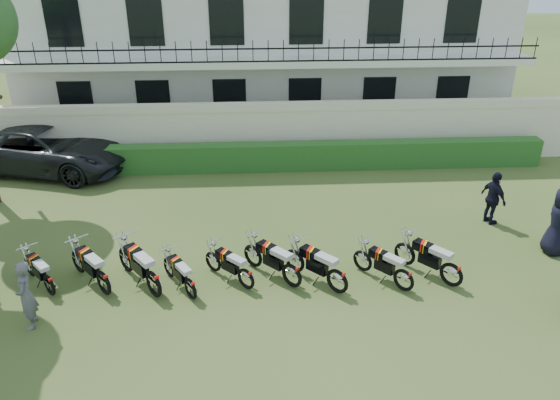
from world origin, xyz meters
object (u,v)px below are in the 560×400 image
at_px(motorcycle_3, 153,278).
at_px(motorcycle_5, 246,274).
at_px(motorcycle_2, 103,277).
at_px(officer_5, 493,198).
at_px(motorcycle_1, 48,280).
at_px(suv, 46,149).
at_px(motorcycle_7, 338,276).
at_px(inspector, 26,295).
at_px(motorcycle_6, 292,270).
at_px(motorcycle_8, 404,275).
at_px(motorcycle_9, 452,269).
at_px(officer_3, 559,222).
at_px(motorcycle_4, 190,284).

xyz_separation_m(motorcycle_3, motorcycle_5, (2.18, 0.19, -0.09)).
distance_m(motorcycle_2, officer_5, 11.09).
distance_m(motorcycle_1, officer_5, 12.33).
distance_m(motorcycle_3, suv, 9.50).
relative_size(motorcycle_2, motorcycle_7, 1.03).
bearing_deg(motorcycle_7, inspector, 142.56).
bearing_deg(officer_5, motorcycle_3, 89.97).
relative_size(motorcycle_6, inspector, 0.91).
distance_m(motorcycle_8, officer_5, 4.81).
relative_size(motorcycle_8, suv, 0.23).
height_order(motorcycle_7, motorcycle_8, motorcycle_7).
distance_m(motorcycle_5, suv, 10.67).
height_order(motorcycle_6, suv, suv).
xyz_separation_m(motorcycle_1, motorcycle_9, (9.67, -0.19, 0.07)).
distance_m(motorcycle_6, officer_3, 7.31).
bearing_deg(suv, officer_5, -94.33).
xyz_separation_m(motorcycle_6, suv, (-8.28, 7.87, 0.34)).
bearing_deg(officer_5, motorcycle_8, 114.58).
distance_m(motorcycle_6, inspector, 5.95).
bearing_deg(motorcycle_4, officer_5, -11.65).
bearing_deg(officer_3, motorcycle_3, 101.17).
xyz_separation_m(motorcycle_9, inspector, (-9.72, -0.93, 0.31)).
bearing_deg(motorcycle_1, motorcycle_2, -43.18).
bearing_deg(suv, motorcycle_6, -119.15).
relative_size(motorcycle_2, suv, 0.26).
bearing_deg(motorcycle_2, officer_5, -24.84).
distance_m(motorcycle_4, motorcycle_5, 1.35).
bearing_deg(suv, motorcycle_2, -140.05).
height_order(motorcycle_4, officer_5, officer_5).
bearing_deg(motorcycle_5, motorcycle_7, -53.13).
height_order(inspector, officer_3, officer_3).
bearing_deg(inspector, motorcycle_7, 85.90).
xyz_separation_m(motorcycle_5, motorcycle_8, (3.79, -0.29, 0.02)).
xyz_separation_m(motorcycle_5, suv, (-7.17, 7.89, 0.40)).
relative_size(motorcycle_8, officer_5, 0.86).
distance_m(motorcycle_1, motorcycle_4, 3.39).
bearing_deg(motorcycle_5, suv, 86.85).
bearing_deg(officer_3, suv, 70.13).
height_order(motorcycle_3, suv, suv).
relative_size(motorcycle_2, motorcycle_5, 1.20).
xyz_separation_m(motorcycle_3, officer_3, (10.48, 1.44, 0.42)).
relative_size(motorcycle_8, officer_3, 0.74).
distance_m(motorcycle_4, officer_5, 9.22).
relative_size(motorcycle_5, motorcycle_8, 0.92).
distance_m(motorcycle_5, motorcycle_9, 5.00).
xyz_separation_m(motorcycle_7, motorcycle_8, (1.61, 0.00, -0.05)).
xyz_separation_m(motorcycle_3, inspector, (-2.55, -0.91, 0.28)).
height_order(officer_3, officer_5, officer_3).
bearing_deg(motorcycle_1, motorcycle_3, -45.77).
bearing_deg(motorcycle_8, suv, 101.27).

